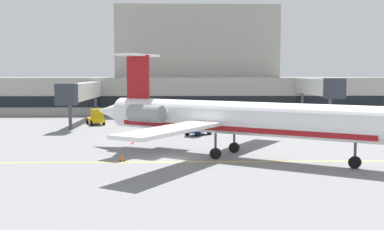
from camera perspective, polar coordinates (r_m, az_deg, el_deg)
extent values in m
cube|color=slate|center=(38.48, -2.14, -5.38)|extent=(120.00, 120.00, 0.10)
cube|color=yellow|center=(36.86, -2.16, -5.76)|extent=(108.00, 0.24, 0.01)
cube|color=red|center=(50.20, -6.94, -2.90)|extent=(0.30, 8.00, 0.01)
cube|color=#ADA89E|center=(83.39, -1.24, 2.45)|extent=(71.18, 10.93, 6.30)
cube|color=#9F9A91|center=(86.29, 0.61, 8.88)|extent=(29.14, 7.65, 12.77)
cube|color=black|center=(77.93, -1.22, 1.66)|extent=(68.33, 0.12, 1.84)
cube|color=silver|center=(69.25, -12.98, 2.88)|extent=(1.40, 20.05, 2.40)
cube|color=#2D333D|center=(58.59, -15.10, 2.46)|extent=(2.40, 2.00, 2.64)
cylinder|color=#4C4C51|center=(77.76, -11.69, 1.04)|extent=(0.44, 0.44, 3.25)
cylinder|color=#4C4C51|center=(60.42, -14.66, -0.14)|extent=(0.44, 0.44, 3.25)
cube|color=silver|center=(72.46, 14.73, 3.38)|extent=(1.40, 16.55, 2.40)
cube|color=#2D333D|center=(63.71, 17.03, 3.12)|extent=(2.40, 2.00, 2.64)
cylinder|color=#4C4C51|center=(79.13, 13.32, 1.28)|extent=(0.44, 0.44, 3.82)
cylinder|color=#4C4C51|center=(65.48, 16.49, 0.45)|extent=(0.44, 0.44, 3.82)
cylinder|color=white|center=(38.77, 5.73, -0.37)|extent=(22.34, 15.29, 2.74)
cube|color=maroon|center=(38.85, 5.72, -1.48)|extent=(20.11, 13.76, 0.49)
cone|color=white|center=(46.05, -9.76, 0.43)|extent=(4.26, 3.86, 2.33)
cube|color=white|center=(45.92, 6.70, -0.06)|extent=(8.10, 10.71, 0.28)
cube|color=white|center=(33.94, -2.56, -1.82)|extent=(8.10, 10.71, 0.28)
cylinder|color=gray|center=(44.41, -2.36, 0.60)|extent=(3.60, 3.02, 1.51)
cylinder|color=gray|center=(40.85, -5.64, 0.19)|extent=(3.60, 3.02, 1.51)
cube|color=maroon|center=(43.91, -6.61, 4.66)|extent=(2.23, 1.51, 4.01)
cube|color=white|center=(43.94, -6.64, 7.28)|extent=(3.95, 4.75, 0.20)
cylinder|color=#3F3F44|center=(36.16, 19.33, -4.01)|extent=(0.20, 0.20, 1.44)
cylinder|color=black|center=(36.31, 19.28, -5.49)|extent=(0.95, 0.77, 0.90)
cylinder|color=#3F3F44|center=(41.10, 5.19, -2.68)|extent=(0.20, 0.20, 1.44)
cylinder|color=black|center=(41.24, 5.18, -3.99)|extent=(0.95, 0.77, 0.90)
cylinder|color=#3F3F44|center=(37.93, 2.89, -3.32)|extent=(0.20, 0.20, 1.44)
cylinder|color=black|center=(38.08, 2.89, -4.73)|extent=(0.95, 0.77, 0.90)
cube|color=#19389E|center=(52.86, 0.79, -1.73)|extent=(3.16, 3.35, 0.65)
cube|color=navy|center=(52.07, 0.20, -0.80)|extent=(1.84, 1.83, 1.21)
cylinder|color=black|center=(51.58, 0.71, -2.26)|extent=(0.67, 0.72, 0.70)
cylinder|color=black|center=(52.52, -0.59, -2.13)|extent=(0.67, 0.72, 0.70)
cylinder|color=black|center=(53.30, 2.15, -2.03)|extent=(0.67, 0.72, 0.70)
cylinder|color=black|center=(54.21, 0.87, -1.91)|extent=(0.67, 0.72, 0.70)
cube|color=silver|center=(67.98, -7.22, -0.32)|extent=(4.10, 3.99, 0.52)
cube|color=#B8B1A9|center=(67.04, -6.57, 0.30)|extent=(2.17, 2.16, 1.08)
cylinder|color=black|center=(67.44, -5.90, -0.57)|extent=(0.70, 0.68, 0.70)
cylinder|color=black|center=(66.40, -6.90, -0.67)|extent=(0.70, 0.68, 0.70)
cylinder|color=black|center=(69.61, -7.51, -0.41)|extent=(0.70, 0.68, 0.70)
cylinder|color=black|center=(68.61, -8.50, -0.50)|extent=(0.70, 0.68, 0.70)
cube|color=#E5B20C|center=(65.24, -11.73, -0.60)|extent=(2.92, 3.75, 0.53)
cube|color=#C3970A|center=(64.25, -11.53, 0.15)|extent=(1.92, 1.85, 1.32)
cylinder|color=black|center=(64.36, -10.74, -0.90)|extent=(0.55, 0.75, 0.70)
cylinder|color=black|center=(63.93, -12.17, -0.96)|extent=(0.55, 0.75, 0.70)
cylinder|color=black|center=(66.61, -11.29, -0.71)|extent=(0.55, 0.75, 0.70)
cylinder|color=black|center=(66.20, -12.67, -0.77)|extent=(0.55, 0.75, 0.70)
cylinder|color=white|center=(67.41, 15.21, 0.09)|extent=(4.74, 2.12, 1.89)
sphere|color=white|center=(68.01, 17.11, 0.08)|extent=(1.86, 1.86, 1.86)
sphere|color=white|center=(66.89, 13.28, 0.09)|extent=(1.86, 1.86, 1.86)
cube|color=#59595B|center=(67.13, 14.05, -0.87)|extent=(0.60, 1.70, 0.35)
cube|color=#59595B|center=(67.93, 16.32, -0.85)|extent=(0.60, 1.70, 0.35)
cone|color=orange|center=(37.57, -8.56, -5.18)|extent=(0.36, 0.36, 0.55)
cube|color=black|center=(37.61, -8.56, -5.57)|extent=(0.47, 0.47, 0.04)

